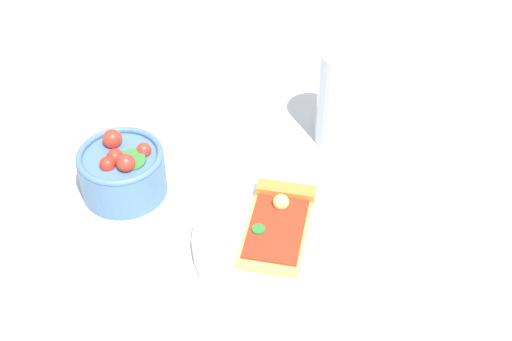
% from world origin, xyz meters
% --- Properties ---
extents(ground_plane, '(2.40, 2.40, 0.00)m').
position_xyz_m(ground_plane, '(0.00, 0.00, 0.00)').
color(ground_plane, silver).
rests_on(ground_plane, ground).
extents(plate, '(0.25, 0.25, 0.01)m').
position_xyz_m(plate, '(-0.03, -0.01, 0.01)').
color(plate, white).
rests_on(plate, ground_plane).
extents(pizza_slice_main, '(0.10, 0.15, 0.03)m').
position_xyz_m(pizza_slice_main, '(-0.05, 0.01, 0.02)').
color(pizza_slice_main, '#E5B256').
rests_on(pizza_slice_main, plate).
extents(salad_bowl, '(0.11, 0.11, 0.08)m').
position_xyz_m(salad_bowl, '(-0.24, 0.09, 0.03)').
color(salad_bowl, '#4C7299').
rests_on(salad_bowl, ground_plane).
extents(soda_glass, '(0.07, 0.07, 0.14)m').
position_xyz_m(soda_glass, '(0.05, 0.18, 0.07)').
color(soda_glass, silver).
rests_on(soda_glass, ground_plane).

